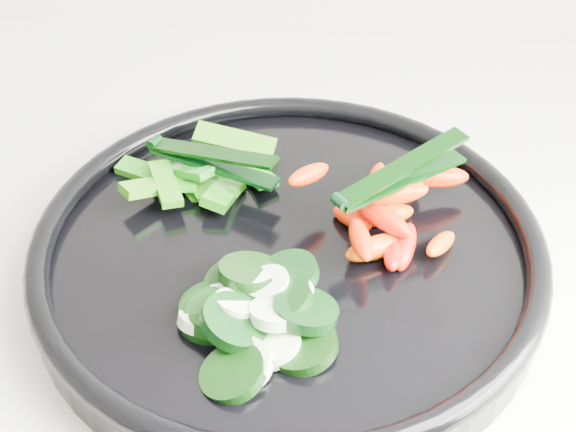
{
  "coord_description": "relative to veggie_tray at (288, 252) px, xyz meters",
  "views": [
    {
      "loc": [
        0.4,
        1.2,
        1.35
      ],
      "look_at": [
        0.35,
        1.63,
        0.99
      ],
      "focal_mm": 50.0,
      "sensor_mm": 36.0,
      "label": 1
    }
  ],
  "objects": [
    {
      "name": "carrot_pile",
      "position": [
        0.07,
        0.03,
        0.02
      ],
      "size": [
        0.14,
        0.15,
        0.05
      ],
      "color": "red",
      "rests_on": "veggie_tray"
    },
    {
      "name": "tong_carrot",
      "position": [
        0.08,
        0.03,
        0.05
      ],
      "size": [
        0.1,
        0.08,
        0.02
      ],
      "color": "black",
      "rests_on": "carrot_pile"
    },
    {
      "name": "veggie_tray",
      "position": [
        0.0,
        0.0,
        0.0
      ],
      "size": [
        0.47,
        0.47,
        0.04
      ],
      "color": "black",
      "rests_on": "counter"
    },
    {
      "name": "cucumber_pile",
      "position": [
        -0.02,
        -0.07,
        0.01
      ],
      "size": [
        0.12,
        0.14,
        0.04
      ],
      "color": "black",
      "rests_on": "veggie_tray"
    },
    {
      "name": "tong_pepper",
      "position": [
        -0.07,
        0.07,
        0.03
      ],
      "size": [
        0.11,
        0.05,
        0.02
      ],
      "color": "black",
      "rests_on": "pepper_pile"
    },
    {
      "name": "pepper_pile",
      "position": [
        -0.07,
        0.07,
        0.01
      ],
      "size": [
        0.14,
        0.1,
        0.04
      ],
      "color": "#18700A",
      "rests_on": "veggie_tray"
    }
  ]
}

